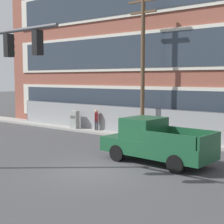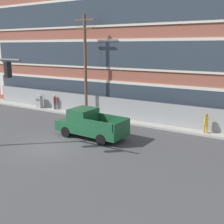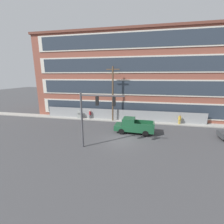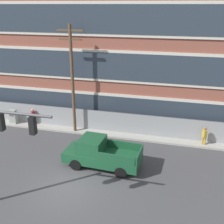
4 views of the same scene
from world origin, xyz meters
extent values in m
plane|color=#424244|center=(0.00, 0.00, 0.00)|extent=(160.00, 160.00, 0.00)
cube|color=#9E9B93|center=(0.00, 8.48, 0.08)|extent=(80.00, 1.81, 0.16)
cube|color=beige|center=(0.59, 9.33, 2.08)|extent=(34.33, 0.10, 2.72)
cube|color=#2D3844|center=(0.59, 9.27, 2.08)|extent=(32.84, 0.06, 2.26)
cube|color=beige|center=(0.59, 9.33, 5.85)|extent=(34.33, 0.10, 2.72)
cube|color=#2D3844|center=(0.59, 9.27, 5.85)|extent=(32.84, 0.06, 2.26)
cube|color=gray|center=(-1.21, 8.61, 0.99)|extent=(28.05, 0.04, 1.99)
cylinder|color=#4C4C51|center=(-15.24, 8.61, 0.99)|extent=(0.06, 0.06, 1.99)
cylinder|color=#4C4C51|center=(-1.21, 8.61, 1.99)|extent=(28.05, 0.05, 0.05)
cylinder|color=#4C4C51|center=(-1.63, -2.34, 5.82)|extent=(4.58, 0.14, 0.14)
cube|color=black|center=(-2.16, -2.34, 5.27)|extent=(0.28, 0.32, 0.90)
cylinder|color=#4B0807|center=(-2.16, -2.16, 5.55)|extent=(0.04, 0.18, 0.18)
cylinder|color=#503E08|center=(-2.16, -2.16, 5.27)|extent=(0.04, 0.18, 0.18)
cylinder|color=green|center=(-2.16, -2.16, 4.99)|extent=(0.04, 0.18, 0.18)
cube|color=black|center=(-0.39, -2.34, 5.27)|extent=(0.28, 0.32, 0.90)
cylinder|color=red|center=(-0.39, -2.16, 5.55)|extent=(0.04, 0.18, 0.18)
cylinder|color=#503E08|center=(-0.39, -2.16, 5.27)|extent=(0.04, 0.18, 0.18)
cylinder|color=#0A4011|center=(-0.39, -2.16, 4.99)|extent=(0.04, 0.18, 0.18)
cube|color=#194C2D|center=(1.46, 3.10, 0.75)|extent=(5.46, 2.37, 0.70)
cube|color=#194C2D|center=(0.71, 3.14, 1.60)|extent=(1.71, 2.00, 1.00)
cube|color=#283342|center=(-0.12, 3.19, 1.60)|extent=(0.15, 1.71, 0.75)
cube|color=#194C2D|center=(2.61, 2.06, 1.38)|extent=(2.68, 0.26, 0.56)
cube|color=#194C2D|center=(2.71, 4.02, 1.38)|extent=(2.68, 0.26, 0.56)
cube|color=#194C2D|center=(4.09, 2.96, 1.38)|extent=(0.21, 2.01, 0.56)
cylinder|color=black|center=(-0.20, 2.23, 0.40)|extent=(0.81, 0.30, 0.80)
cylinder|color=black|center=(-0.10, 4.15, 0.40)|extent=(0.81, 0.30, 0.80)
cylinder|color=black|center=(3.01, 2.06, 0.40)|extent=(0.81, 0.30, 0.80)
cylinder|color=black|center=(3.11, 3.98, 0.40)|extent=(0.81, 0.30, 0.80)
cube|color=white|center=(-1.28, 2.52, 0.85)|extent=(0.07, 0.24, 0.16)
cube|color=white|center=(-1.20, 3.97, 0.85)|extent=(0.07, 0.24, 0.16)
cylinder|color=brown|center=(-2.52, 7.93, 4.66)|extent=(0.26, 0.26, 9.33)
cube|color=brown|center=(-2.52, 7.93, 8.83)|extent=(2.21, 0.14, 0.14)
cube|color=brown|center=(-2.52, 7.93, 8.13)|extent=(1.88, 0.14, 0.14)
cube|color=#939993|center=(-8.77, 8.03, 0.75)|extent=(0.67, 0.40, 1.51)
cube|color=#515151|center=(-8.77, 7.82, 1.05)|extent=(0.47, 0.02, 0.20)
cylinder|color=#4C4C51|center=(-6.92, 8.34, 0.42)|extent=(0.14, 0.14, 0.85)
cylinder|color=#4C4C51|center=(-6.74, 8.34, 0.42)|extent=(0.14, 0.14, 0.85)
cube|color=maroon|center=(-6.83, 8.34, 1.15)|extent=(0.44, 0.46, 0.60)
sphere|color=tan|center=(-6.83, 8.34, 1.57)|extent=(0.24, 0.24, 0.24)
camera|label=1|loc=(9.64, -10.64, 3.98)|focal=55.00mm
camera|label=2|loc=(12.93, -13.00, 6.58)|focal=45.00mm
camera|label=3|loc=(2.30, -16.89, 7.75)|focal=24.00mm
camera|label=4|loc=(6.42, -13.36, 10.75)|focal=45.00mm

